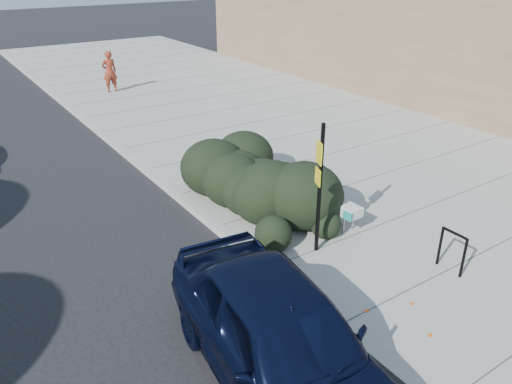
% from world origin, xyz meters
% --- Properties ---
extents(ground, '(120.00, 120.00, 0.00)m').
position_xyz_m(ground, '(0.00, 0.00, 0.00)').
color(ground, black).
rests_on(ground, ground).
extents(sidewalk_near, '(11.20, 50.00, 0.15)m').
position_xyz_m(sidewalk_near, '(5.60, 5.00, 0.07)').
color(sidewalk_near, gray).
rests_on(sidewalk_near, ground).
extents(curb_near, '(0.22, 50.00, 0.17)m').
position_xyz_m(curb_near, '(0.00, 5.00, 0.08)').
color(curb_near, '#9E9E99').
rests_on(curb_near, ground).
extents(bench, '(0.50, 2.08, 0.62)m').
position_xyz_m(bench, '(2.22, 1.00, 0.64)').
color(bench, gray).
rests_on(bench, sidewalk_near).
extents(bike_rack, '(0.06, 0.58, 0.84)m').
position_xyz_m(bike_rack, '(2.81, -2.00, 0.66)').
color(bike_rack, black).
rests_on(bike_rack, sidewalk_near).
extents(sign_post, '(0.16, 0.30, 2.73)m').
position_xyz_m(sign_post, '(1.15, 0.01, 1.69)').
color(sign_post, black).
rests_on(sign_post, sidewalk_near).
extents(hedge, '(3.45, 4.95, 1.69)m').
position_xyz_m(hedge, '(1.50, 2.50, 0.99)').
color(hedge, black).
rests_on(hedge, sidewalk_near).
extents(sedan_navy, '(2.57, 5.10, 1.66)m').
position_xyz_m(sedan_navy, '(-1.49, -2.33, 0.83)').
color(sedan_navy, black).
rests_on(sedan_navy, ground).
extents(pedestrian, '(0.66, 0.44, 1.79)m').
position_xyz_m(pedestrian, '(2.25, 15.32, 1.04)').
color(pedestrian, maroon).
rests_on(pedestrian, sidewalk_near).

